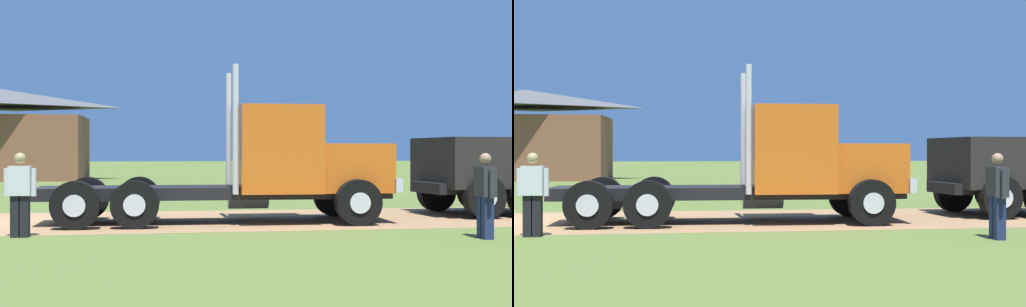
# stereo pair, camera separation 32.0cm
# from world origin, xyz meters

# --- Properties ---
(ground_plane) EXTENTS (200.00, 200.00, 0.00)m
(ground_plane) POSITION_xyz_m (0.00, 0.00, 0.00)
(ground_plane) COLOR #56682B
(dirt_track) EXTENTS (120.00, 5.16, 0.01)m
(dirt_track) POSITION_xyz_m (0.00, 0.00, 0.00)
(dirt_track) COLOR #99724A
(dirt_track) RESTS_ON ground_plane
(truck_foreground_white) EXTENTS (8.29, 2.77, 3.60)m
(truck_foreground_white) POSITION_xyz_m (5.91, -0.61, 1.28)
(truck_foreground_white) COLOR black
(truck_foreground_white) RESTS_ON ground_plane
(visitor_walking_mid) EXTENTS (0.28, 0.67, 1.63)m
(visitor_walking_mid) POSITION_xyz_m (9.39, -4.36, 0.89)
(visitor_walking_mid) COLOR #2D2D33
(visitor_walking_mid) RESTS_ON ground_plane
(visitor_by_barrel) EXTENTS (0.61, 0.28, 1.64)m
(visitor_by_barrel) POSITION_xyz_m (0.59, -2.79, 0.88)
(visitor_by_barrel) COLOR silver
(visitor_by_barrel) RESTS_ON ground_plane
(shed_building) EXTENTS (10.14, 6.02, 5.32)m
(shed_building) POSITION_xyz_m (-5.58, 25.21, 2.56)
(shed_building) COLOR brown
(shed_building) RESTS_ON ground_plane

